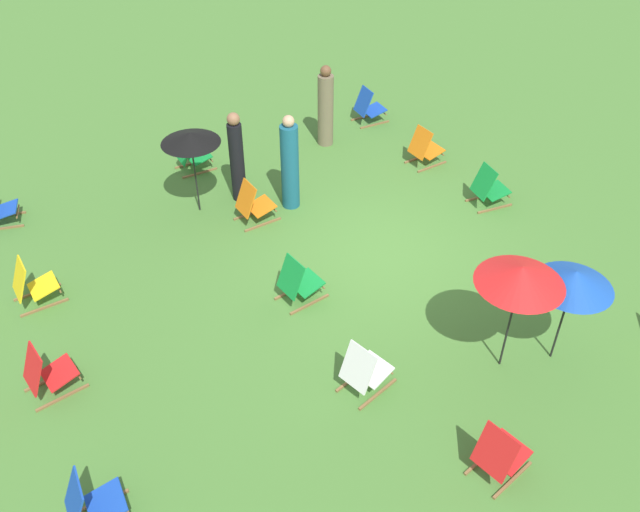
# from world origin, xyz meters

# --- Properties ---
(ground_plane) EXTENTS (40.00, 40.00, 0.00)m
(ground_plane) POSITION_xyz_m (0.00, 0.00, 0.00)
(ground_plane) COLOR #477A33
(deckchair_0) EXTENTS (0.50, 0.77, 0.83)m
(deckchair_0) POSITION_xyz_m (4.36, 1.63, 0.37)
(deckchair_0) COLOR olive
(deckchair_0) RESTS_ON ground
(deckchair_1) EXTENTS (0.53, 0.80, 0.83)m
(deckchair_1) POSITION_xyz_m (4.22, -2.67, 0.37)
(deckchair_1) COLOR olive
(deckchair_1) RESTS_ON ground
(deckchair_2) EXTENTS (0.49, 0.77, 0.83)m
(deckchair_2) POSITION_xyz_m (1.89, 5.39, 0.37)
(deckchair_2) COLOR olive
(deckchair_2) RESTS_ON ground
(deckchair_3) EXTENTS (0.59, 0.83, 0.83)m
(deckchair_3) POSITION_xyz_m (0.23, -2.71, 0.37)
(deckchair_3) COLOR olive
(deckchair_3) RESTS_ON ground
(deckchair_4) EXTENTS (0.56, 0.81, 0.83)m
(deckchair_4) POSITION_xyz_m (-0.10, 5.64, 0.37)
(deckchair_4) COLOR olive
(deckchair_4) RESTS_ON ground
(deckchair_5) EXTENTS (0.55, 0.80, 0.83)m
(deckchair_5) POSITION_xyz_m (-0.25, 1.75, 0.37)
(deckchair_5) COLOR olive
(deckchair_5) RESTS_ON ground
(deckchair_6) EXTENTS (0.64, 0.85, 0.83)m
(deckchair_6) POSITION_xyz_m (-2.33, 1.90, 0.37)
(deckchair_6) COLOR olive
(deckchair_6) RESTS_ON ground
(deckchair_10) EXTENTS (0.60, 0.83, 0.83)m
(deckchair_10) POSITION_xyz_m (-4.30, 1.24, 0.37)
(deckchair_10) COLOR olive
(deckchair_10) RESTS_ON ground
(deckchair_11) EXTENTS (0.50, 0.77, 0.83)m
(deckchair_11) POSITION_xyz_m (2.07, 1.37, 0.37)
(deckchair_11) COLOR olive
(deckchair_11) RESTS_ON ground
(deckchair_12) EXTENTS (0.49, 0.77, 0.83)m
(deckchair_12) POSITION_xyz_m (2.06, -2.61, 0.37)
(deckchair_12) COLOR olive
(deckchair_12) RESTS_ON ground
(deckchair_13) EXTENTS (0.53, 0.79, 0.83)m
(deckchair_13) POSITION_xyz_m (-2.36, 5.71, 0.37)
(deckchair_13) COLOR olive
(deckchair_13) RESTS_ON ground
(umbrella_0) EXTENTS (1.10, 1.10, 1.63)m
(umbrella_0) POSITION_xyz_m (-3.26, -0.81, 1.50)
(umbrella_0) COLOR black
(umbrella_0) RESTS_ON ground
(umbrella_1) EXTENTS (1.20, 1.20, 1.84)m
(umbrella_1) POSITION_xyz_m (-2.98, -0.06, 1.69)
(umbrella_1) COLOR black
(umbrella_1) RESTS_ON ground
(umbrella_2) EXTENTS (1.07, 1.07, 1.65)m
(umbrella_2) POSITION_xyz_m (2.94, 2.11, 1.55)
(umbrella_2) COLOR black
(umbrella_2) RESTS_ON ground
(person_0) EXTENTS (0.34, 0.34, 1.79)m
(person_0) POSITION_xyz_m (3.89, -1.30, 0.85)
(person_0) COLOR #72664C
(person_0) RESTS_ON ground
(person_1) EXTENTS (0.38, 0.38, 1.83)m
(person_1) POSITION_xyz_m (2.90, 1.27, 0.89)
(person_1) COLOR black
(person_1) RESTS_ON ground
(person_2) EXTENTS (0.42, 0.42, 1.90)m
(person_2) POSITION_xyz_m (2.18, 0.53, 0.89)
(person_2) COLOR #195972
(person_2) RESTS_ON ground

